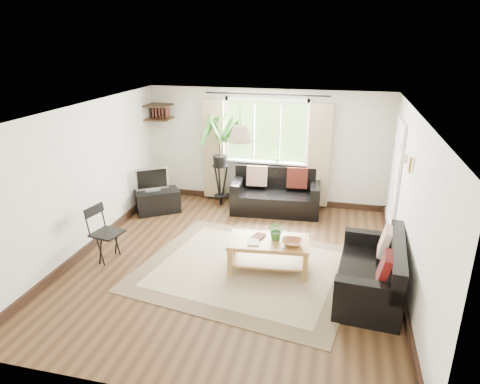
% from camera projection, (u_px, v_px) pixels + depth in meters
% --- Properties ---
extents(floor, '(5.50, 5.50, 0.00)m').
position_uv_depth(floor, '(234.00, 262.00, 6.80)').
color(floor, '#321E10').
rests_on(floor, ground).
extents(ceiling, '(5.50, 5.50, 0.00)m').
position_uv_depth(ceiling, '(233.00, 111.00, 5.97)').
color(ceiling, white).
rests_on(ceiling, floor).
extents(wall_back, '(5.00, 0.02, 2.40)m').
position_uv_depth(wall_back, '(266.00, 147.00, 8.89)').
color(wall_back, beige).
rests_on(wall_back, floor).
extents(wall_front, '(5.00, 0.02, 2.40)m').
position_uv_depth(wall_front, '(159.00, 293.00, 3.87)').
color(wall_front, beige).
rests_on(wall_front, floor).
extents(wall_left, '(0.02, 5.50, 2.40)m').
position_uv_depth(wall_left, '(85.00, 179.00, 6.93)').
color(wall_left, beige).
rests_on(wall_left, floor).
extents(wall_right, '(0.02, 5.50, 2.40)m').
position_uv_depth(wall_right, '(411.00, 206.00, 5.84)').
color(wall_right, beige).
rests_on(wall_right, floor).
extents(rug, '(3.54, 3.17, 0.02)m').
position_uv_depth(rug, '(247.00, 269.00, 6.59)').
color(rug, beige).
rests_on(rug, floor).
extents(window, '(2.50, 0.16, 2.16)m').
position_uv_depth(window, '(266.00, 131.00, 8.74)').
color(window, white).
rests_on(window, wall_back).
extents(door, '(0.06, 0.96, 2.06)m').
position_uv_depth(door, '(395.00, 181.00, 7.46)').
color(door, silver).
rests_on(door, wall_right).
extents(corner_shelf, '(0.50, 0.50, 0.34)m').
position_uv_depth(corner_shelf, '(159.00, 112.00, 8.92)').
color(corner_shelf, black).
rests_on(corner_shelf, wall_back).
extents(pendant_lamp, '(0.36, 0.36, 0.54)m').
position_uv_depth(pendant_lamp, '(240.00, 130.00, 6.45)').
color(pendant_lamp, beige).
rests_on(pendant_lamp, ceiling).
extents(wall_sconce, '(0.12, 0.12, 0.28)m').
position_uv_depth(wall_sconce, '(408.00, 162.00, 5.94)').
color(wall_sconce, beige).
rests_on(wall_sconce, wall_right).
extents(sofa_back, '(1.81, 1.00, 0.82)m').
position_uv_depth(sofa_back, '(276.00, 192.00, 8.64)').
color(sofa_back, black).
rests_on(sofa_back, floor).
extents(sofa_right, '(1.71, 0.95, 0.78)m').
position_uv_depth(sofa_right, '(370.00, 269.00, 5.86)').
color(sofa_right, black).
rests_on(sofa_right, floor).
extents(coffee_table, '(1.27, 0.77, 0.49)m').
position_uv_depth(coffee_table, '(268.00, 255.00, 6.52)').
color(coffee_table, olive).
rests_on(coffee_table, floor).
extents(table_plant, '(0.34, 0.32, 0.30)m').
position_uv_depth(table_plant, '(277.00, 230.00, 6.42)').
color(table_plant, '#366A2A').
rests_on(table_plant, coffee_table).
extents(bowl, '(0.33, 0.33, 0.08)m').
position_uv_depth(bowl, '(292.00, 243.00, 6.27)').
color(bowl, brown).
rests_on(bowl, coffee_table).
extents(book_a, '(0.20, 0.25, 0.02)m').
position_uv_depth(book_a, '(248.00, 242.00, 6.37)').
color(book_a, silver).
rests_on(book_a, coffee_table).
extents(book_b, '(0.21, 0.26, 0.02)m').
position_uv_depth(book_b, '(254.00, 235.00, 6.58)').
color(book_b, '#592A23').
rests_on(book_b, coffee_table).
extents(tv_stand, '(0.97, 0.87, 0.46)m').
position_uv_depth(tv_stand, '(158.00, 201.00, 8.67)').
color(tv_stand, black).
rests_on(tv_stand, floor).
extents(tv, '(0.66, 0.55, 0.50)m').
position_uv_depth(tv, '(152.00, 179.00, 8.53)').
color(tv, '#A5A5AA').
rests_on(tv, tv_stand).
extents(palm_stand, '(0.91, 0.91, 1.91)m').
position_uv_depth(palm_stand, '(220.00, 162.00, 8.78)').
color(palm_stand, black).
rests_on(palm_stand, floor).
extents(folding_chair, '(0.54, 0.54, 0.89)m').
position_uv_depth(folding_chair, '(107.00, 234.00, 6.73)').
color(folding_chair, black).
rests_on(folding_chair, floor).
extents(sill_plant, '(0.14, 0.10, 0.27)m').
position_uv_depth(sill_plant, '(277.00, 156.00, 8.77)').
color(sill_plant, '#2D6023').
rests_on(sill_plant, window).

